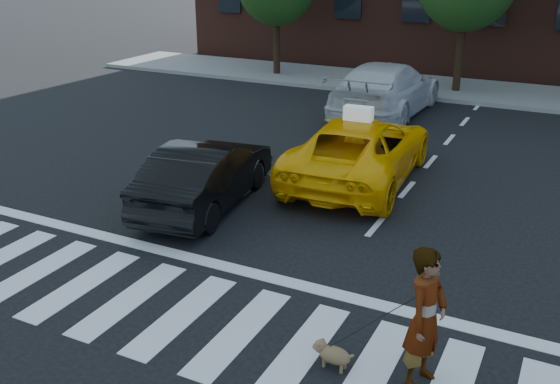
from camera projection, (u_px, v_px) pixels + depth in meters
name	position (u px, v px, depth m)	size (l,w,h in m)	color
ground	(182.00, 315.00, 9.42)	(120.00, 120.00, 0.00)	black
crosswalk	(182.00, 315.00, 9.42)	(13.00, 2.40, 0.01)	silver
stop_line	(236.00, 269.00, 10.75)	(12.00, 0.30, 0.01)	silver
sidewalk_far	(445.00, 88.00, 23.94)	(30.00, 4.00, 0.15)	slate
taxi	(360.00, 149.00, 14.60)	(2.49, 5.40, 1.50)	#FFB205
black_sedan	(206.00, 174.00, 13.15)	(1.49, 4.27, 1.41)	black
white_suv	(386.00, 89.00, 20.23)	(2.41, 5.92, 1.72)	silver
woman	(426.00, 318.00, 7.64)	(0.69, 0.45, 1.90)	#999999
dog	(332.00, 354.00, 8.20)	(0.61, 0.27, 0.35)	#836043
taxi_sign	(358.00, 113.00, 14.10)	(0.65, 0.28, 0.32)	white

